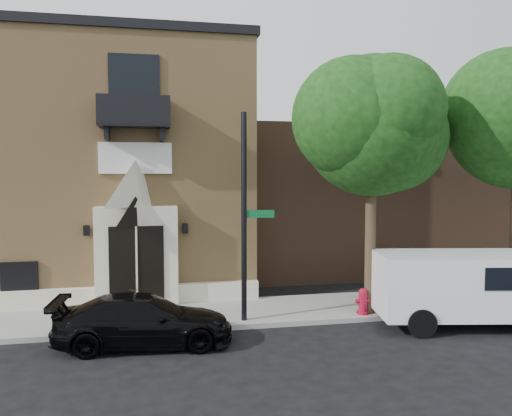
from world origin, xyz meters
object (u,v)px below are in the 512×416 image
(black_sedan, at_px, (144,320))
(pedestrian_near, at_px, (427,274))
(cargo_van, at_px, (474,286))
(street_sign, at_px, (245,217))
(dumpster, at_px, (449,284))
(fire_hydrant, at_px, (363,301))

(black_sedan, distance_m, pedestrian_near, 9.72)
(cargo_van, xyz_separation_m, pedestrian_near, (0.10, 2.68, -0.20))
(street_sign, height_order, dumpster, street_sign)
(black_sedan, xyz_separation_m, fire_hydrant, (6.44, 1.11, -0.11))
(fire_hydrant, relative_size, pedestrian_near, 0.48)
(pedestrian_near, bearing_deg, cargo_van, 75.95)
(fire_hydrant, relative_size, dumpster, 0.34)
(cargo_van, relative_size, fire_hydrant, 6.87)
(black_sedan, distance_m, cargo_van, 9.31)
(street_sign, bearing_deg, pedestrian_near, 20.41)
(black_sedan, bearing_deg, pedestrian_near, -71.28)
(fire_hydrant, distance_m, pedestrian_near, 3.28)
(black_sedan, distance_m, fire_hydrant, 6.54)
(dumpster, bearing_deg, black_sedan, -149.58)
(black_sedan, xyz_separation_m, street_sign, (2.83, 1.22, 2.52))
(dumpster, xyz_separation_m, pedestrian_near, (-0.26, 0.89, 0.15))
(black_sedan, height_order, dumpster, dumpster)
(cargo_van, relative_size, pedestrian_near, 3.31)
(street_sign, bearing_deg, dumpster, 12.64)
(fire_hydrant, bearing_deg, cargo_van, -24.45)
(dumpster, relative_size, pedestrian_near, 1.40)
(fire_hydrant, bearing_deg, black_sedan, -170.26)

